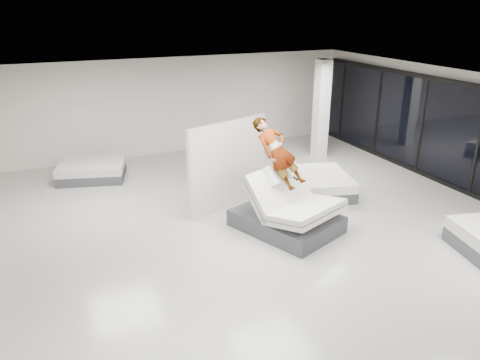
{
  "coord_description": "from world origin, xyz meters",
  "views": [
    {
      "loc": [
        -4.41,
        -8.16,
        4.88
      ],
      "look_at": [
        -0.34,
        1.13,
        1.0
      ],
      "focal_mm": 35.0,
      "sensor_mm": 36.0,
      "label": 1
    }
  ],
  "objects_px": {
    "hero_bed": "(288,212)",
    "remote": "(296,178)",
    "divider_panel": "(228,165)",
    "column": "(321,110)",
    "person": "(278,168)",
    "flat_bed_right_far": "(321,183)",
    "flat_bed_left_far": "(92,171)"
  },
  "relations": [
    {
      "from": "hero_bed",
      "to": "remote",
      "type": "height_order",
      "value": "hero_bed"
    },
    {
      "from": "divider_panel",
      "to": "column",
      "type": "height_order",
      "value": "column"
    },
    {
      "from": "hero_bed",
      "to": "person",
      "type": "relative_size",
      "value": 1.52
    },
    {
      "from": "column",
      "to": "flat_bed_right_far",
      "type": "bearing_deg",
      "value": -121.34
    },
    {
      "from": "hero_bed",
      "to": "flat_bed_left_far",
      "type": "distance_m",
      "value": 6.35
    },
    {
      "from": "flat_bed_left_far",
      "to": "hero_bed",
      "type": "bearing_deg",
      "value": -54.78
    },
    {
      "from": "flat_bed_left_far",
      "to": "column",
      "type": "relative_size",
      "value": 0.67
    },
    {
      "from": "flat_bed_right_far",
      "to": "column",
      "type": "xyz_separation_m",
      "value": [
        1.65,
        2.7,
        1.34
      ]
    },
    {
      "from": "remote",
      "to": "column",
      "type": "height_order",
      "value": "column"
    },
    {
      "from": "remote",
      "to": "flat_bed_right_far",
      "type": "xyz_separation_m",
      "value": [
        1.72,
        1.53,
        -0.93
      ]
    },
    {
      "from": "hero_bed",
      "to": "person",
      "type": "xyz_separation_m",
      "value": [
        -0.13,
        0.33,
        0.97
      ]
    },
    {
      "from": "flat_bed_left_far",
      "to": "person",
      "type": "bearing_deg",
      "value": -53.99
    },
    {
      "from": "flat_bed_right_far",
      "to": "flat_bed_left_far",
      "type": "height_order",
      "value": "flat_bed_right_far"
    },
    {
      "from": "person",
      "to": "flat_bed_left_far",
      "type": "distance_m",
      "value": 6.11
    },
    {
      "from": "column",
      "to": "person",
      "type": "bearing_deg",
      "value": -132.87
    },
    {
      "from": "divider_panel",
      "to": "flat_bed_right_far",
      "type": "xyz_separation_m",
      "value": [
        2.66,
        -0.15,
        -0.85
      ]
    },
    {
      "from": "remote",
      "to": "divider_panel",
      "type": "distance_m",
      "value": 1.92
    },
    {
      "from": "remote",
      "to": "divider_panel",
      "type": "height_order",
      "value": "divider_panel"
    },
    {
      "from": "hero_bed",
      "to": "flat_bed_left_far",
      "type": "bearing_deg",
      "value": 125.22
    },
    {
      "from": "flat_bed_right_far",
      "to": "person",
      "type": "bearing_deg",
      "value": -148.01
    },
    {
      "from": "remote",
      "to": "flat_bed_left_far",
      "type": "bearing_deg",
      "value": 105.56
    },
    {
      "from": "person",
      "to": "column",
      "type": "distance_m",
      "value": 5.44
    },
    {
      "from": "divider_panel",
      "to": "flat_bed_left_far",
      "type": "relative_size",
      "value": 1.14
    },
    {
      "from": "person",
      "to": "flat_bed_right_far",
      "type": "height_order",
      "value": "person"
    },
    {
      "from": "flat_bed_right_far",
      "to": "column",
      "type": "height_order",
      "value": "column"
    },
    {
      "from": "column",
      "to": "divider_panel",
      "type": "bearing_deg",
      "value": -149.29
    },
    {
      "from": "hero_bed",
      "to": "flat_bed_right_far",
      "type": "relative_size",
      "value": 1.21
    },
    {
      "from": "remote",
      "to": "flat_bed_left_far",
      "type": "height_order",
      "value": "remote"
    },
    {
      "from": "hero_bed",
      "to": "flat_bed_left_far",
      "type": "xyz_separation_m",
      "value": [
        -3.66,
        5.18,
        -0.19
      ]
    },
    {
      "from": "remote",
      "to": "flat_bed_left_far",
      "type": "relative_size",
      "value": 0.07
    },
    {
      "from": "remote",
      "to": "flat_bed_right_far",
      "type": "distance_m",
      "value": 2.48
    },
    {
      "from": "person",
      "to": "remote",
      "type": "bearing_deg",
      "value": -57.85
    }
  ]
}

